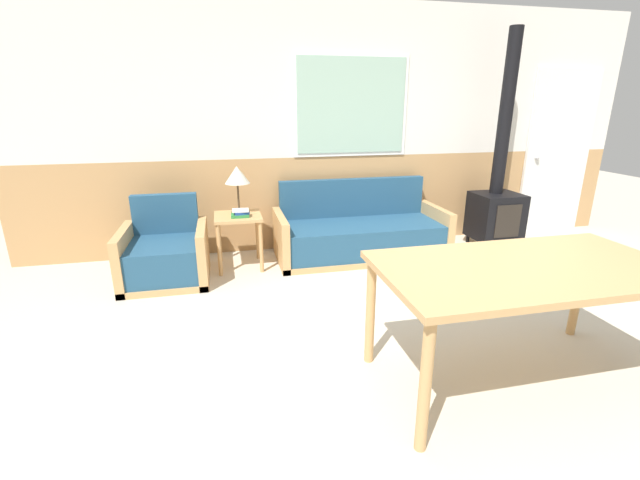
{
  "coord_description": "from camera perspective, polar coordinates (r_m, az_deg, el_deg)",
  "views": [
    {
      "loc": [
        -1.36,
        -2.2,
        1.65
      ],
      "look_at": [
        -0.58,
        1.24,
        0.52
      ],
      "focal_mm": 24.0,
      "sensor_mm": 36.0,
      "label": 1
    }
  ],
  "objects": [
    {
      "name": "ground_plane",
      "position": [
        3.07,
        16.56,
        -15.56
      ],
      "size": [
        16.0,
        16.0,
        0.0
      ],
      "primitive_type": "plane",
      "color": "beige"
    },
    {
      "name": "wall_back",
      "position": [
        5.02,
        3.1,
        14.52
      ],
      "size": [
        7.2,
        0.09,
        2.7
      ],
      "color": "tan",
      "rests_on": "ground_plane"
    },
    {
      "name": "couch",
      "position": [
        4.8,
        5.34,
        0.72
      ],
      "size": [
        1.86,
        0.79,
        0.82
      ],
      "color": "tan",
      "rests_on": "ground_plane"
    },
    {
      "name": "armchair",
      "position": [
        4.39,
        -19.9,
        -2.03
      ],
      "size": [
        0.79,
        0.78,
        0.78
      ],
      "rotation": [
        0.0,
        0.0,
        0.29
      ],
      "color": "tan",
      "rests_on": "ground_plane"
    },
    {
      "name": "side_table",
      "position": [
        4.47,
        -10.83,
        1.92
      ],
      "size": [
        0.47,
        0.47,
        0.56
      ],
      "color": "tan",
      "rests_on": "ground_plane"
    },
    {
      "name": "table_lamp",
      "position": [
        4.44,
        -10.99,
        8.29
      ],
      "size": [
        0.25,
        0.25,
        0.49
      ],
      "color": "#4C3823",
      "rests_on": "side_table"
    },
    {
      "name": "book_stack",
      "position": [
        4.35,
        -10.55,
        3.51
      ],
      "size": [
        0.19,
        0.13,
        0.08
      ],
      "color": "#2D7F3D",
      "rests_on": "side_table"
    },
    {
      "name": "dining_table",
      "position": [
        2.75,
        25.77,
        -4.5
      ],
      "size": [
        1.71,
        0.91,
        0.77
      ],
      "color": "tan",
      "rests_on": "ground_plane"
    },
    {
      "name": "wood_stove",
      "position": [
        5.43,
        22.59,
        5.66
      ],
      "size": [
        0.52,
        0.48,
        2.42
      ],
      "color": "black",
      "rests_on": "ground_plane"
    },
    {
      "name": "entry_door",
      "position": [
        6.41,
        29.08,
        10.07
      ],
      "size": [
        0.92,
        0.09,
        2.05
      ],
      "color": "white",
      "rests_on": "ground_plane"
    }
  ]
}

